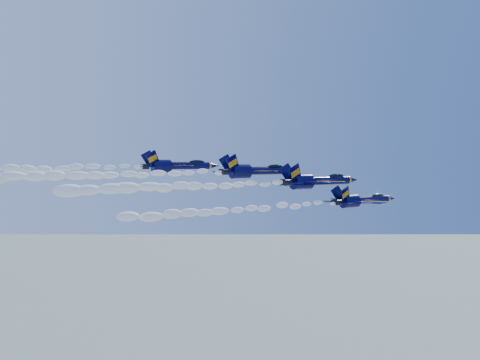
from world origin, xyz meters
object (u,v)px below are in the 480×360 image
jet_lead (362,200)px  jet_third (256,171)px  jet_fourth (177,166)px  jet_second (317,181)px

jet_lead → jet_third: (-14.50, 12.50, 5.16)m
jet_fourth → jet_lead: bearing=-43.6°
jet_second → jet_fourth: 27.07m
jet_second → jet_third: bearing=147.1°
jet_second → jet_third: (-9.46, 6.13, 1.83)m
jet_lead → jet_third: jet_third is taller
jet_lead → jet_fourth: bearing=136.4°
jet_lead → jet_fourth: jet_fourth is taller
jet_third → jet_fourth: bearing=132.9°
jet_lead → jet_fourth: (-25.29, 24.10, 6.04)m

